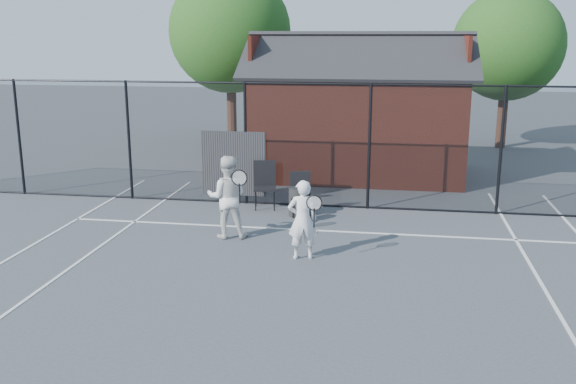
% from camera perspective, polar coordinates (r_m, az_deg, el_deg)
% --- Properties ---
extents(ground, '(80.00, 80.00, 0.00)m').
position_cam_1_polar(ground, '(10.98, 0.66, -8.04)').
color(ground, '#3F4348').
rests_on(ground, ground).
extents(court_lines, '(11.02, 18.00, 0.01)m').
position_cam_1_polar(court_lines, '(9.78, -0.53, -10.85)').
color(court_lines, silver).
rests_on(court_lines, ground).
extents(fence, '(22.04, 3.00, 3.00)m').
position_cam_1_polar(fence, '(15.42, 2.37, 3.94)').
color(fence, black).
rests_on(fence, ground).
extents(clubhouse, '(6.50, 4.36, 4.19)m').
position_cam_1_polar(clubhouse, '(19.27, 6.23, 6.33)').
color(clubhouse, maroon).
rests_on(clubhouse, ground).
extents(tree_left, '(4.48, 4.48, 6.44)m').
position_cam_1_polar(tree_left, '(24.34, -5.17, 14.00)').
color(tree_left, '#341C14').
rests_on(tree_left, ground).
extents(tree_right, '(3.97, 3.97, 5.70)m').
position_cam_1_polar(tree_right, '(24.90, 18.95, 12.21)').
color(tree_right, '#341C14').
rests_on(tree_right, ground).
extents(player_front, '(0.71, 0.56, 1.51)m').
position_cam_1_polar(player_front, '(11.89, 1.31, -2.47)').
color(player_front, white).
rests_on(player_front, ground).
extents(player_back, '(0.98, 0.79, 1.72)m').
position_cam_1_polar(player_back, '(13.18, -5.42, -0.43)').
color(player_back, silver).
rests_on(player_back, ground).
extents(chair_left, '(0.63, 0.65, 1.11)m').
position_cam_1_polar(chair_left, '(15.39, -2.07, 0.53)').
color(chair_left, black).
rests_on(chair_left, ground).
extents(chair_right, '(0.57, 0.59, 0.99)m').
position_cam_1_polar(chair_right, '(14.77, 1.15, -0.27)').
color(chair_right, black).
rests_on(chair_right, ground).
extents(waste_bin, '(0.56, 0.56, 0.67)m').
position_cam_1_polar(waste_bin, '(14.82, 0.95, -0.87)').
color(waste_bin, black).
rests_on(waste_bin, ground).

